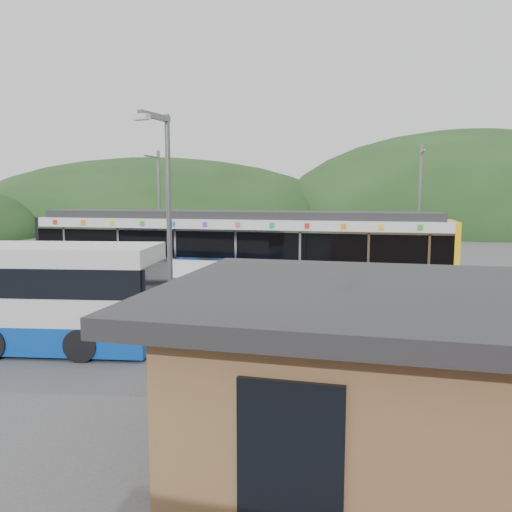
# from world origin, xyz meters

# --- Properties ---
(ground) EXTENTS (120.00, 120.00, 0.00)m
(ground) POSITION_xyz_m (0.00, 0.00, 0.00)
(ground) COLOR #4C4C4F
(ground) RESTS_ON ground
(hills) EXTENTS (146.00, 149.00, 26.00)m
(hills) POSITION_xyz_m (6.19, 5.29, 0.00)
(hills) COLOR #1E3D19
(hills) RESTS_ON ground
(platform) EXTENTS (26.00, 3.20, 0.30)m
(platform) POSITION_xyz_m (0.00, 3.30, 0.15)
(platform) COLOR #9E9E99
(platform) RESTS_ON ground
(yellow_line) EXTENTS (26.00, 0.10, 0.01)m
(yellow_line) POSITION_xyz_m (0.00, 2.00, 0.30)
(yellow_line) COLOR yellow
(yellow_line) RESTS_ON platform
(train) EXTENTS (20.44, 3.01, 3.74)m
(train) POSITION_xyz_m (-1.83, 6.00, 2.06)
(train) COLOR black
(train) RESTS_ON ground
(catenary_mast_west) EXTENTS (0.18, 1.80, 7.00)m
(catenary_mast_west) POSITION_xyz_m (-7.00, 8.56, 3.65)
(catenary_mast_west) COLOR slate
(catenary_mast_west) RESTS_ON ground
(catenary_mast_east) EXTENTS (0.18, 1.80, 7.00)m
(catenary_mast_east) POSITION_xyz_m (7.00, 8.56, 3.65)
(catenary_mast_east) COLOR slate
(catenary_mast_east) RESTS_ON ground
(station_shelter) EXTENTS (9.20, 6.20, 3.00)m
(station_shelter) POSITION_xyz_m (6.00, -9.01, 1.55)
(station_shelter) COLOR olive
(station_shelter) RESTS_ON ground
(lamp_post) EXTENTS (0.38, 1.13, 6.33)m
(lamp_post) POSITION_xyz_m (0.36, -7.02, 3.77)
(lamp_post) COLOR slate
(lamp_post) RESTS_ON ground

